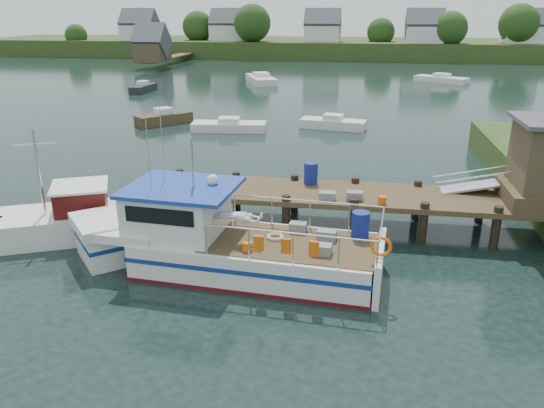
% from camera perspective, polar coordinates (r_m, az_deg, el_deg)
% --- Properties ---
extents(ground_plane, '(160.00, 160.00, 0.00)m').
position_cam_1_polar(ground_plane, '(21.32, 3.31, -2.06)').
color(ground_plane, black).
extents(far_shore, '(140.00, 42.55, 9.22)m').
position_cam_1_polar(far_shore, '(102.21, 8.57, 16.58)').
color(far_shore, '#33471D').
rests_on(far_shore, ground).
extents(dock, '(16.60, 3.00, 4.78)m').
position_cam_1_polar(dock, '(20.99, 21.42, 2.67)').
color(dock, '#4A3923').
rests_on(dock, ground).
extents(lobster_boat, '(10.87, 3.87, 5.21)m').
position_cam_1_polar(lobster_boat, '(17.39, -5.89, -4.07)').
color(lobster_boat, silver).
rests_on(lobster_boat, ground).
extents(work_boat, '(7.65, 4.95, 4.16)m').
position_cam_1_polar(work_boat, '(21.31, -21.94, -1.67)').
color(work_boat, silver).
rests_on(work_boat, ground).
extents(moored_rowboat, '(3.85, 4.10, 1.22)m').
position_cam_1_polar(moored_rowboat, '(40.94, -11.54, 9.05)').
color(moored_rowboat, '#4A3923').
rests_on(moored_rowboat, ground).
extents(moored_far, '(6.33, 5.10, 1.05)m').
position_cam_1_polar(moored_far, '(67.36, 17.77, 12.68)').
color(moored_far, silver).
rests_on(moored_far, ground).
extents(moored_a, '(5.35, 2.30, 0.96)m').
position_cam_1_polar(moored_a, '(37.94, -4.64, 8.37)').
color(moored_a, silver).
rests_on(moored_a, ground).
extents(moored_b, '(4.87, 2.39, 1.03)m').
position_cam_1_polar(moored_b, '(38.83, 6.58, 8.62)').
color(moored_b, silver).
rests_on(moored_b, ground).
extents(moored_d, '(4.91, 7.47, 1.20)m').
position_cam_1_polar(moored_d, '(63.85, -1.19, 13.29)').
color(moored_d, silver).
rests_on(moored_d, ground).
extents(moored_e, '(1.55, 4.17, 1.14)m').
position_cam_1_polar(moored_e, '(58.21, -13.68, 12.05)').
color(moored_e, black).
rests_on(moored_e, ground).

